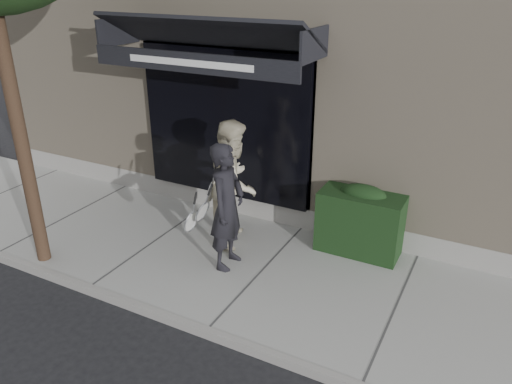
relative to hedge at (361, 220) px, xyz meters
The scene contains 7 objects.
ground 1.79m from the hedge, 131.35° to the right, with size 80.00×80.00×0.00m, color black.
sidewalk 1.77m from the hedge, 131.35° to the right, with size 20.00×3.00×0.12m, color #9C9D97.
curb 3.07m from the hedge, 111.45° to the right, with size 20.00×0.10×0.14m, color gray.
building_facade 4.39m from the hedge, 106.65° to the left, with size 14.30×8.04×5.64m.
hedge is the anchor object (origin of this frame).
pedestrian_front 2.17m from the hedge, 140.82° to the right, with size 0.78×0.87×1.95m.
pedestrian_back 2.10m from the hedge, 162.49° to the right, with size 1.04×1.18×2.06m.
Camera 1 is at (2.88, -5.73, 4.27)m, focal length 35.00 mm.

